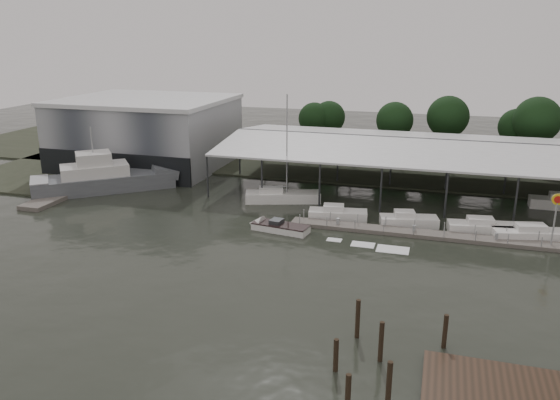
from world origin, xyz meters
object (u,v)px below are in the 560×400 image
(shell_fuel_sign, at_px, (556,210))
(white_sailboat, at_px, (282,196))
(speedboat_underway, at_px, (276,227))
(grey_trawler, at_px, (105,178))

(shell_fuel_sign, relative_size, white_sailboat, 0.41)
(white_sailboat, bearing_deg, shell_fuel_sign, -31.15)
(shell_fuel_sign, relative_size, speedboat_underway, 0.31)
(grey_trawler, height_order, white_sailboat, white_sailboat)
(speedboat_underway, bearing_deg, grey_trawler, -8.98)
(grey_trawler, xyz_separation_m, speedboat_underway, (26.22, -8.36, -1.19))
(shell_fuel_sign, distance_m, white_sailboat, 30.49)
(speedboat_underway, bearing_deg, shell_fuel_sign, -165.39)
(white_sailboat, bearing_deg, grey_trawler, 166.86)
(shell_fuel_sign, height_order, grey_trawler, grey_trawler)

